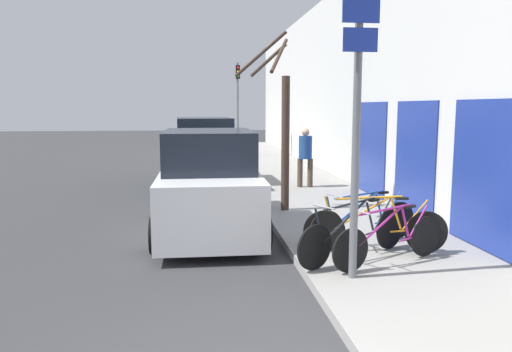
{
  "coord_description": "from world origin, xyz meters",
  "views": [
    {
      "loc": [
        -0.57,
        -3.76,
        2.54
      ],
      "look_at": [
        0.6,
        5.78,
        1.2
      ],
      "focal_mm": 35.0,
      "sensor_mm": 36.0,
      "label": 1
    }
  ],
  "objects": [
    {
      "name": "traffic_light",
      "position": [
        1.55,
        20.61,
        3.03
      ],
      "size": [
        0.2,
        0.3,
        4.5
      ],
      "color": "#595B60",
      "rests_on": "sidewalk_curb"
    },
    {
      "name": "building_facade",
      "position": [
        4.35,
        13.92,
        3.23
      ],
      "size": [
        0.23,
        32.0,
        6.5
      ],
      "color": "silver",
      "rests_on": "ground"
    },
    {
      "name": "bicycle_3",
      "position": [
        2.36,
        4.47,
        0.55
      ],
      "size": [
        2.17,
        0.87,
        0.93
      ],
      "rotation": [
        0.0,
        0.0,
        1.94
      ],
      "color": "black",
      "rests_on": "sidewalk_curb"
    },
    {
      "name": "street_tree",
      "position": [
        1.43,
        7.51,
        2.04
      ],
      "size": [
        1.25,
        1.59,
        4.08
      ],
      "color": "#3D2D23",
      "rests_on": "sidewalk_curb"
    },
    {
      "name": "bicycle_0",
      "position": [
        2.36,
        3.33,
        0.54
      ],
      "size": [
        2.06,
        0.92,
        0.9
      ],
      "rotation": [
        0.0,
        0.0,
        1.98
      ],
      "color": "black",
      "rests_on": "sidewalk_curb"
    },
    {
      "name": "bicycle_1",
      "position": [
        1.92,
        3.66,
        0.55
      ],
      "size": [
        2.13,
        1.33,
        0.94
      ],
      "rotation": [
        0.0,
        0.0,
        2.12
      ],
      "color": "black",
      "rests_on": "sidewalk_curb"
    },
    {
      "name": "pedestrian_near",
      "position": [
        2.7,
        10.75,
        1.17
      ],
      "size": [
        0.46,
        0.39,
        1.76
      ],
      "rotation": [
        0.0,
        0.0,
        2.95
      ],
      "color": "#4C3D2D",
      "rests_on": "sidewalk_curb"
    },
    {
      "name": "signpost",
      "position": [
        1.61,
        2.8,
        2.28
      ],
      "size": [
        0.5,
        0.13,
        3.93
      ],
      "color": "#595B60",
      "rests_on": "sidewalk_curb"
    },
    {
      "name": "sidewalk_curb",
      "position": [
        2.6,
        14.0,
        0.07
      ],
      "size": [
        3.2,
        32.0,
        0.15
      ],
      "color": "gray",
      "rests_on": "ground"
    },
    {
      "name": "bicycle_2",
      "position": [
        2.36,
        3.95,
        0.56
      ],
      "size": [
        2.34,
        0.54,
        0.96
      ],
      "rotation": [
        0.0,
        0.0,
        1.41
      ],
      "color": "black",
      "rests_on": "sidewalk_curb"
    },
    {
      "name": "ground_plane",
      "position": [
        0.0,
        11.2,
        0.0
      ],
      "size": [
        80.0,
        80.0,
        0.0
      ],
      "primitive_type": "plane",
      "color": "#333335"
    },
    {
      "name": "parked_car_1",
      "position": [
        -0.27,
        12.33,
        1.01
      ],
      "size": [
        2.2,
        4.75,
        2.2
      ],
      "rotation": [
        0.0,
        0.0,
        0.03
      ],
      "color": "#144728",
      "rests_on": "ground"
    },
    {
      "name": "parked_car_0",
      "position": [
        -0.3,
        6.23,
        0.95
      ],
      "size": [
        2.16,
        4.69,
        2.08
      ],
      "rotation": [
        0.0,
        0.0,
        -0.01
      ],
      "color": "silver",
      "rests_on": "ground"
    }
  ]
}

